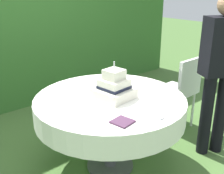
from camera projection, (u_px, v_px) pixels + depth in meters
ground_plane at (110, 165)px, 2.74m from camera, size 20.00×20.00×0.00m
foliage_hedge at (7, 7)px, 3.76m from camera, size 5.83×0.60×2.74m
cake_table at (110, 108)px, 2.52m from camera, size 1.35×1.35×0.72m
wedding_cake at (114, 88)px, 2.44m from camera, size 0.33×0.33×0.33m
serving_plate_near at (157, 116)px, 2.12m from camera, size 0.10×0.10×0.01m
serving_plate_far at (60, 88)px, 2.68m from camera, size 0.12×0.12×0.01m
serving_plate_left at (77, 91)px, 2.61m from camera, size 0.10×0.10×0.01m
napkin_stack at (122, 122)px, 2.04m from camera, size 0.16×0.16×0.01m
garden_chair at (182, 87)px, 3.26m from camera, size 0.41×0.41×0.89m
standing_person at (220, 67)px, 2.65m from camera, size 0.41×0.35×1.60m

